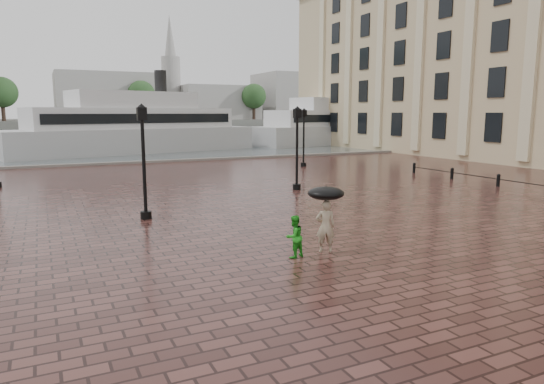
{
  "coord_description": "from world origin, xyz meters",
  "views": [
    {
      "loc": [
        -9.6,
        -9.28,
        4.19
      ],
      "look_at": [
        -2.28,
        6.08,
        1.4
      ],
      "focal_mm": 32.0,
      "sensor_mm": 36.0,
      "label": 1
    }
  ],
  "objects": [
    {
      "name": "child_pedestrian",
      "position": [
        -3.12,
        2.81,
        0.63
      ],
      "size": [
        0.72,
        0.63,
        1.25
      ],
      "primitive_type": "imported",
      "rotation": [
        0.0,
        0.0,
        3.44
      ],
      "color": "green",
      "rests_on": "ground"
    },
    {
      "name": "harbour_water",
      "position": [
        0.0,
        92.0,
        0.0
      ],
      "size": [
        240.0,
        240.0,
        0.0
      ],
      "primitive_type": "plane",
      "color": "#414C4F",
      "rests_on": "ground"
    },
    {
      "name": "far_trees",
      "position": [
        0.0,
        138.0,
        9.42
      ],
      "size": [
        188.0,
        8.0,
        13.5
      ],
      "color": "#2D2119",
      "rests_on": "ground"
    },
    {
      "name": "far_shore",
      "position": [
        0.0,
        160.0,
        1.0
      ],
      "size": [
        300.0,
        60.0,
        2.0
      ],
      "primitive_type": "cube",
      "color": "#4C4C47",
      "rests_on": "ground"
    },
    {
      "name": "quay_edge",
      "position": [
        0.0,
        32.0,
        0.0
      ],
      "size": [
        80.0,
        0.6,
        0.3
      ],
      "primitive_type": "cube",
      "color": "slate",
      "rests_on": "ground"
    },
    {
      "name": "ground",
      "position": [
        0.0,
        0.0,
        0.0
      ],
      "size": [
        300.0,
        300.0,
        0.0
      ],
      "primitive_type": "plane",
      "color": "#361B18",
      "rests_on": "ground"
    },
    {
      "name": "street_lamps",
      "position": [
        -1.5,
        17.5,
        2.33
      ],
      "size": [
        21.44,
        14.44,
        4.4
      ],
      "color": "black",
      "rests_on": "ground"
    },
    {
      "name": "adult_pedestrian",
      "position": [
        -2.01,
        2.89,
        0.8
      ],
      "size": [
        0.69,
        0.58,
        1.61
      ],
      "primitive_type": "imported",
      "rotation": [
        0.0,
        0.0,
        2.74
      ],
      "color": "tan",
      "rests_on": "ground"
    },
    {
      "name": "ferry_near",
      "position": [
        -0.47,
        43.75,
        2.62
      ],
      "size": [
        27.29,
        12.8,
        8.71
      ],
      "rotation": [
        0.0,
        0.0,
        0.25
      ],
      "color": "#BBBBBB",
      "rests_on": "ground"
    },
    {
      "name": "distant_skyline",
      "position": [
        48.14,
        150.0,
        9.45
      ],
      "size": [
        102.5,
        22.0,
        33.0
      ],
      "color": "gray",
      "rests_on": "ground"
    },
    {
      "name": "ferry_far",
      "position": [
        26.86,
        47.44,
        2.51
      ],
      "size": [
        26.22,
        11.79,
        8.36
      ],
      "rotation": [
        0.0,
        0.0,
        0.23
      ],
      "color": "#BBBBBB",
      "rests_on": "ground"
    },
    {
      "name": "umbrella",
      "position": [
        -2.01,
        2.89,
        1.81
      ],
      "size": [
        1.1,
        1.1,
        1.12
      ],
      "color": "black",
      "rests_on": "ground"
    }
  ]
}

